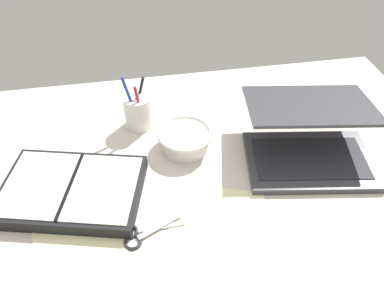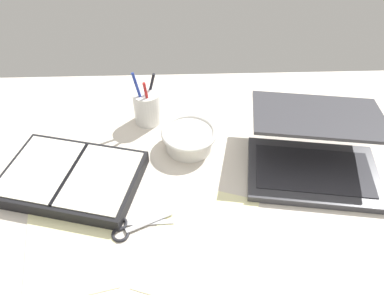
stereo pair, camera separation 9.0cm
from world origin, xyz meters
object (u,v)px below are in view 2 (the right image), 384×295
Objects in this scene: pen_cup at (147,107)px; planner at (72,178)px; scissors at (128,227)px; laptop at (314,153)px; bowl at (189,138)px.

planner is (-17.19, -23.15, -3.13)cm from pen_cup.
pen_cup is at bearing 72.76° from scissors.
scissors is at bearing -150.42° from laptop.
scissors is (-44.63, -16.98, -4.50)cm from laptop.
scissors is at bearing -119.16° from bowl.
laptop is 31.69cm from bowl.
pen_cup is (-11.36, 11.42, 1.89)cm from bowl.
laptop reaches higher than bowl.
planner is at bearing 123.83° from scissors.
pen_cup reaches higher than laptop.
planner is at bearing -167.94° from laptop.
pen_cup is at bearing 163.52° from laptop.
scissors is (-2.76, -36.71, -4.61)cm from pen_cup.
planner is at bearing -157.66° from bowl.
bowl is 16.21cm from pen_cup.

